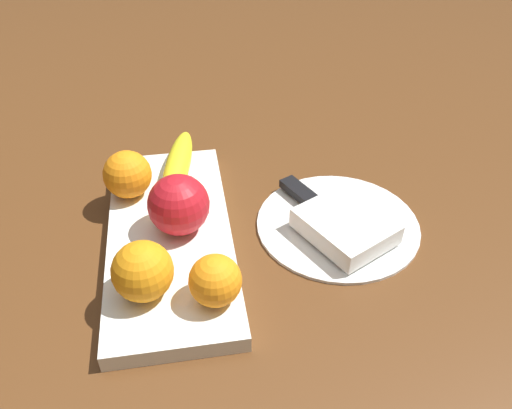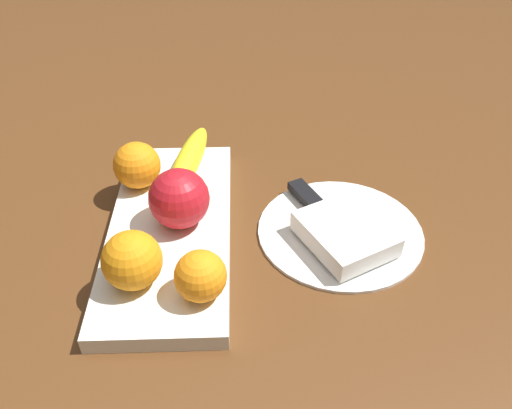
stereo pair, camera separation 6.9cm
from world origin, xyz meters
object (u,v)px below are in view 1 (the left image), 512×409
folded_napkin (345,226)px  knife (311,202)px  banana (178,166)px  orange_near_banana (127,174)px  fruit_tray (170,238)px  orange_center (215,281)px  dinner_plate (338,223)px  apple (179,205)px  orange_near_apple (146,271)px

folded_napkin → knife: bearing=-157.5°
banana → folded_napkin: banana is taller
banana → orange_near_banana: size_ratio=2.72×
folded_napkin → fruit_tray: bearing=-97.0°
orange_center → dinner_plate: (-0.13, 0.18, -0.05)m
apple → orange_near_banana: (-0.09, -0.07, -0.01)m
banana → orange_near_apple: (0.23, -0.04, 0.02)m
banana → dinner_plate: size_ratio=0.81×
apple → orange_center: bearing=14.4°
dinner_plate → knife: size_ratio=1.31×
fruit_tray → folded_napkin: size_ratio=3.21×
apple → knife: (-0.04, 0.19, -0.05)m
orange_near_banana → folded_napkin: orange_near_banana is taller
apple → folded_napkin: bearing=81.7°
orange_near_banana → dinner_plate: (0.09, 0.28, -0.05)m
knife → orange_center: bearing=-68.2°
fruit_tray → dinner_plate: (0.00, 0.23, -0.01)m
orange_near_apple → knife: orange_near_apple is taller
fruit_tray → orange_center: (0.13, 0.05, 0.04)m
apple → orange_near_apple: size_ratio=1.14×
orange_near_banana → dinner_plate: size_ratio=0.30×
folded_napkin → knife: (-0.07, -0.03, -0.01)m
folded_napkin → orange_center: bearing=-61.8°
orange_near_banana → dinner_plate: bearing=72.3°
apple → folded_napkin: 0.22m
knife → fruit_tray: bearing=-104.1°
apple → knife: size_ratio=0.47×
orange_near_banana → apple: bearing=37.7°
orange_near_banana → folded_napkin: bearing=67.2°
apple → knife: 0.20m
fruit_tray → orange_near_apple: 0.12m
orange_near_banana → orange_center: size_ratio=1.12×
apple → orange_near_apple: 0.11m
orange_near_apple → orange_near_banana: bearing=-172.4°
orange_near_apple → dinner_plate: (-0.10, 0.26, -0.05)m
dinner_plate → orange_near_apple: bearing=-68.1°
banana → knife: bearing=-102.9°
knife → folded_napkin: bearing=-3.2°
orange_center → knife: bearing=137.5°
fruit_tray → orange_center: bearing=21.3°
banana → orange_near_apple: size_ratio=2.61×
fruit_tray → orange_near_banana: 0.11m
banana → folded_napkin: (0.15, 0.21, -0.02)m
fruit_tray → orange_near_banana: orange_near_banana is taller
dinner_plate → folded_napkin: size_ratio=1.93×
orange_near_apple → folded_napkin: size_ratio=0.60×
apple → fruit_tray: bearing=-78.3°
orange_center → knife: orange_center is taller
knife → apple: bearing=-104.1°
apple → folded_napkin: size_ratio=0.69×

